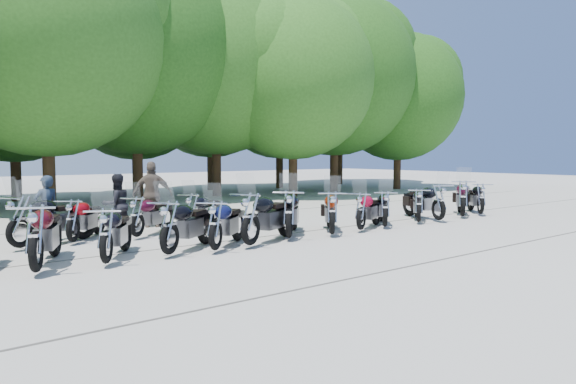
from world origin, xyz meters
TOP-DOWN VIEW (x-y plane):
  - ground at (0.00, 0.00)m, footprint 90.00×90.00m
  - tree_3 at (-3.57, 11.24)m, footprint 8.70×8.70m
  - tree_4 at (0.54, 13.09)m, footprint 9.13×9.13m
  - tree_5 at (4.61, 13.20)m, footprint 9.04×9.04m
  - tree_6 at (7.55, 10.82)m, footprint 8.00×8.00m
  - tree_7 at (11.20, 11.78)m, footprint 8.79×8.79m
  - tree_8 at (15.83, 11.20)m, footprint 7.53×7.53m
  - tree_11 at (-3.76, 16.43)m, footprint 7.56×7.56m
  - tree_12 at (1.80, 16.47)m, footprint 7.88×7.88m
  - tree_13 at (6.69, 17.47)m, footprint 8.31×8.31m
  - tree_14 at (10.68, 16.09)m, footprint 8.02×8.02m
  - tree_15 at (16.61, 17.02)m, footprint 9.67×9.67m
  - motorcycle_1 at (-6.29, 0.43)m, footprint 1.64×2.56m
  - motorcycle_2 at (-5.09, 0.44)m, footprint 1.73×2.20m
  - motorcycle_3 at (-3.80, 0.50)m, footprint 2.29×1.91m
  - motorcycle_4 at (-2.84, 0.34)m, footprint 2.13×1.96m
  - motorcycle_5 at (-1.94, 0.35)m, footprint 2.56×1.77m
  - motorcycle_6 at (-0.64, 0.63)m, footprint 2.19×2.30m
  - motorcycle_7 at (0.56, 0.41)m, footprint 2.03×2.21m
  - motorcycle_8 at (1.71, 0.51)m, footprint 2.20×1.56m
  - motorcycle_9 at (2.71, 0.56)m, footprint 1.94×1.97m
  - motorcycle_10 at (4.25, 0.59)m, footprint 2.04×1.85m
  - motorcycle_11 at (5.05, 0.46)m, footprint 1.50×2.45m
  - motorcycle_12 at (6.50, 0.58)m, footprint 2.44×2.07m
  - motorcycle_13 at (7.53, 0.57)m, footprint 2.05×2.02m
  - motorcycle_14 at (-6.02, 3.15)m, footprint 2.47×1.72m
  - motorcycle_15 at (-4.92, 3.25)m, footprint 1.83×2.04m
  - motorcycle_16 at (-3.46, 3.07)m, footprint 2.05×1.82m
  - motorcycle_17 at (-1.89, 3.23)m, footprint 2.10×1.68m
  - rider_0 at (-5.29, 4.06)m, footprint 0.65×0.50m
  - rider_1 at (-3.62, 4.05)m, footprint 0.83×0.69m
  - rider_2 at (-2.30, 4.86)m, footprint 1.19×0.85m

SIDE VIEW (x-z plane):
  - ground at x=0.00m, z-range 0.00..0.00m
  - motorcycle_17 at x=-1.89m, z-range 0.00..1.18m
  - motorcycle_16 at x=-3.46m, z-range 0.00..1.19m
  - motorcycle_15 at x=-4.92m, z-range 0.00..1.19m
  - motorcycle_9 at x=2.71m, z-range 0.00..1.20m
  - motorcycle_10 at x=4.25m, z-range 0.00..1.20m
  - motorcycle_8 at x=1.71m, z-range 0.00..1.21m
  - motorcycle_2 at x=-5.09m, z-range 0.00..1.23m
  - motorcycle_13 at x=7.53m, z-range 0.00..1.25m
  - motorcycle_4 at x=-2.84m, z-range 0.00..1.26m
  - motorcycle_7 at x=0.56m, z-range 0.00..1.30m
  - motorcycle_3 at x=-3.80m, z-range 0.00..1.31m
  - motorcycle_11 at x=5.05m, z-range 0.00..1.33m
  - motorcycle_14 at x=-6.02m, z-range 0.00..1.36m
  - motorcycle_6 at x=-0.64m, z-range 0.00..1.38m
  - motorcycle_1 at x=-6.29m, z-range 0.00..1.39m
  - motorcycle_12 at x=6.50m, z-range 0.00..1.40m
  - motorcycle_5 at x=-1.94m, z-range 0.00..1.40m
  - rider_1 at x=-3.62m, z-range 0.00..1.58m
  - rider_0 at x=-5.29m, z-range 0.00..1.59m
  - rider_2 at x=-2.30m, z-range 0.00..1.88m
  - tree_8 at x=15.83m, z-range 0.85..10.10m
  - tree_11 at x=-3.76m, z-range 0.85..10.14m
  - tree_12 at x=1.80m, z-range 0.89..10.56m
  - tree_6 at x=7.55m, z-range 0.90..10.72m
  - tree_14 at x=10.68m, z-range 0.91..10.75m
  - tree_13 at x=6.69m, z-range 0.94..11.14m
  - tree_3 at x=-3.57m, z-range 0.98..11.66m
  - tree_7 at x=11.20m, z-range 0.99..11.79m
  - tree_5 at x=4.61m, z-range 1.02..12.12m
  - tree_4 at x=0.54m, z-range 1.03..12.24m
  - tree_15 at x=16.61m, z-range 1.09..12.96m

